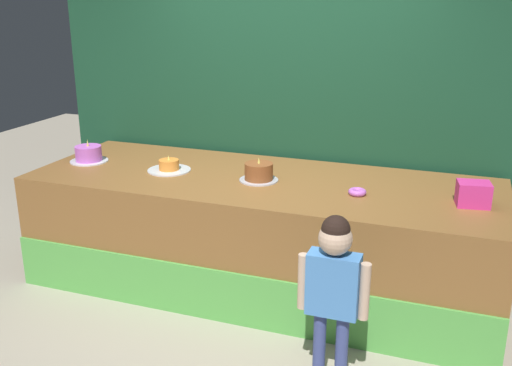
% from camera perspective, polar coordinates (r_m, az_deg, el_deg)
% --- Properties ---
extents(ground_plane, '(12.00, 12.00, 0.00)m').
position_cam_1_polar(ground_plane, '(4.30, -2.47, -13.49)').
color(ground_plane, '#ADA38E').
extents(stage_platform, '(3.60, 1.30, 0.89)m').
position_cam_1_polar(stage_platform, '(4.63, 0.47, -4.89)').
color(stage_platform, brown).
rests_on(stage_platform, ground_plane).
extents(curtain_backdrop, '(4.33, 0.08, 2.83)m').
position_cam_1_polar(curtain_backdrop, '(5.04, 3.37, 8.50)').
color(curtain_backdrop, '#19472D').
rests_on(curtain_backdrop, ground_plane).
extents(child_figure, '(0.42, 0.19, 1.09)m').
position_cam_1_polar(child_figure, '(3.38, 7.61, -9.30)').
color(child_figure, '#3F4C8C').
rests_on(child_figure, ground_plane).
extents(pink_box, '(0.24, 0.20, 0.16)m').
position_cam_1_polar(pink_box, '(4.14, 20.52, -1.01)').
color(pink_box, '#E53491').
rests_on(pink_box, stage_platform).
extents(donut, '(0.13, 0.13, 0.04)m').
position_cam_1_polar(donut, '(4.17, 9.89, -0.87)').
color(donut, '#CC66D8').
rests_on(donut, stage_platform).
extents(cake_left, '(0.32, 0.32, 0.19)m').
position_cam_1_polar(cake_left, '(5.12, -16.08, 2.72)').
color(cake_left, silver).
rests_on(cake_left, stage_platform).
extents(cake_center, '(0.35, 0.35, 0.13)m').
position_cam_1_polar(cake_center, '(4.72, -8.52, 1.60)').
color(cake_center, silver).
rests_on(cake_center, stage_platform).
extents(cake_right, '(0.30, 0.30, 0.19)m').
position_cam_1_polar(cake_right, '(4.41, 0.28, 1.05)').
color(cake_right, silver).
rests_on(cake_right, stage_platform).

